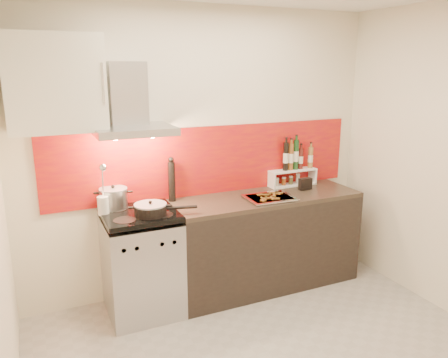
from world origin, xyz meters
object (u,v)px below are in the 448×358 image
saute_pan (151,209)px  counter (265,241)px  pepper_mill (172,180)px  stock_pot (114,198)px  baking_tray (270,198)px  range_stove (142,264)px

saute_pan → counter: bearing=5.9°
saute_pan → pepper_mill: bearing=49.4°
stock_pot → saute_pan: 0.39m
counter → saute_pan: size_ratio=3.59×
counter → saute_pan: (-1.13, -0.12, 0.51)m
saute_pan → baking_tray: 1.10m
saute_pan → pepper_mill: 0.45m
pepper_mill → baking_tray: size_ratio=0.91×
range_stove → baking_tray: size_ratio=2.05×
stock_pot → range_stove: bearing=-48.6°
stock_pot → baking_tray: bearing=-12.6°
counter → saute_pan: 1.24m
range_stove → stock_pot: size_ratio=3.86×
stock_pot → pepper_mill: (0.52, 0.02, 0.10)m
baking_tray → stock_pot: bearing=167.4°
saute_pan → baking_tray: (1.10, 0.01, -0.04)m
range_stove → stock_pot: 0.61m
stock_pot → saute_pan: size_ratio=0.47×
baking_tray → pepper_mill: bearing=158.8°
counter → pepper_mill: bearing=166.4°
pepper_mill → range_stove: bearing=-148.9°
range_stove → saute_pan: size_ratio=1.82×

